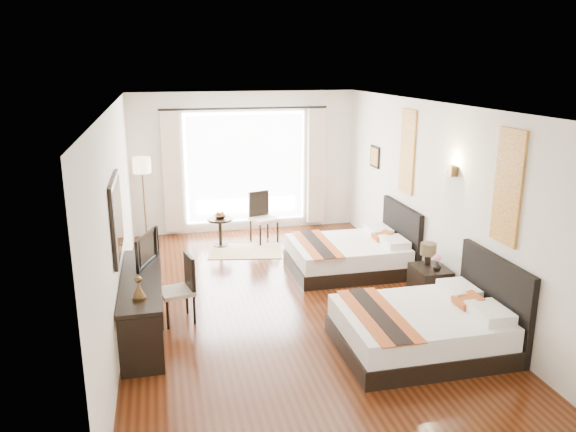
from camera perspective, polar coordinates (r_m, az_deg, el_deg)
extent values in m
cube|color=#37160A|center=(8.20, -0.10, -8.75)|extent=(4.50, 7.50, 0.01)
cube|color=white|center=(7.50, -0.11, 11.13)|extent=(4.50, 7.50, 0.02)
cube|color=silver|center=(8.50, 14.81, 1.63)|extent=(0.01, 7.50, 2.80)
cube|color=silver|center=(7.57, -16.91, -0.21)|extent=(0.01, 7.50, 2.80)
cube|color=silver|center=(11.33, -4.37, 5.44)|extent=(4.50, 0.01, 2.80)
cube|color=silver|center=(4.38, 11.17, -11.33)|extent=(4.50, 0.01, 2.80)
cube|color=white|center=(11.33, -4.35, 4.93)|extent=(2.40, 0.02, 2.20)
cube|color=white|center=(11.28, -4.30, 4.88)|extent=(2.30, 0.02, 2.10)
cube|color=beige|center=(11.12, -11.69, 4.34)|extent=(0.35, 0.14, 2.35)
cube|color=beige|center=(11.55, 2.88, 5.05)|extent=(0.35, 0.14, 2.35)
cube|color=maroon|center=(6.96, 21.45, 2.73)|extent=(0.03, 0.50, 1.35)
cube|color=maroon|center=(9.29, 12.04, 6.40)|extent=(0.03, 0.50, 1.35)
cube|color=#4A351A|center=(7.95, 16.33, 4.43)|extent=(0.10, 0.14, 0.14)
cube|color=black|center=(7.05, -17.03, -0.08)|extent=(0.04, 1.25, 0.95)
cube|color=white|center=(7.05, -16.83, -0.06)|extent=(0.01, 1.12, 0.82)
cube|color=black|center=(7.08, 13.02, -12.23)|extent=(1.88, 1.47, 0.23)
cube|color=white|center=(6.96, 13.14, -10.38)|extent=(1.82, 1.43, 0.28)
cube|color=black|center=(7.35, 20.19, -7.97)|extent=(0.08, 1.47, 1.10)
cube|color=#8D4116|center=(6.70, 9.10, -9.85)|extent=(0.50, 1.53, 0.02)
cube|color=black|center=(9.39, 5.94, -4.86)|extent=(1.83, 1.43, 0.22)
cube|color=white|center=(9.31, 5.98, -3.45)|extent=(1.77, 1.39, 0.27)
cube|color=black|center=(9.59, 11.41, -1.97)|extent=(0.08, 1.43, 1.07)
cube|color=#8D4116|center=(9.11, 2.95, -2.85)|extent=(0.49, 1.49, 0.02)
cube|color=black|center=(8.31, 14.20, -6.84)|extent=(0.45, 0.56, 0.54)
cylinder|color=black|center=(8.31, 13.99, -4.44)|extent=(0.09, 0.09, 0.19)
cylinder|color=#392E1B|center=(8.25, 14.07, -3.27)|extent=(0.23, 0.23, 0.17)
imported|color=black|center=(8.11, 14.89, -5.19)|extent=(0.16, 0.16, 0.13)
cube|color=black|center=(7.42, -14.53, -8.73)|extent=(0.50, 2.20, 0.76)
imported|color=black|center=(7.66, -14.62, -3.22)|extent=(0.35, 0.73, 0.43)
cube|color=tan|center=(7.61, -11.23, -7.55)|extent=(0.50, 0.50, 0.06)
cube|color=black|center=(7.56, -9.96, -5.59)|extent=(0.13, 0.39, 0.47)
cylinder|color=black|center=(11.10, -14.13, -2.57)|extent=(0.25, 0.25, 0.03)
cylinder|color=#4A351A|center=(10.90, -14.37, 0.99)|extent=(0.03, 0.03, 1.41)
cylinder|color=#FDE4C6|center=(10.74, -14.64, 5.03)|extent=(0.33, 0.33, 0.29)
cylinder|color=black|center=(10.58, -6.89, -1.65)|extent=(0.46, 0.46, 0.54)
imported|color=#412D17|center=(10.51, -6.91, -0.08)|extent=(0.26, 0.26, 0.06)
cube|color=tan|center=(10.71, -2.46, -0.34)|extent=(0.57, 0.57, 0.06)
cube|color=black|center=(10.81, -2.99, 1.28)|extent=(0.41, 0.18, 0.50)
cube|color=tan|center=(10.32, -4.32, -3.55)|extent=(1.45, 1.12, 0.01)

